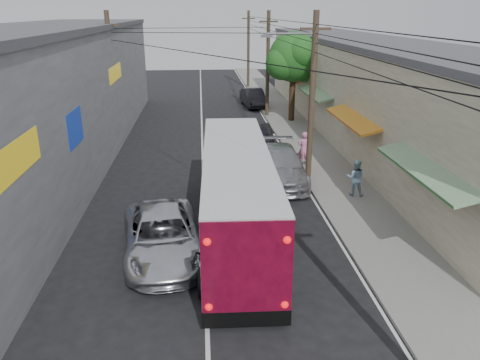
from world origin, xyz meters
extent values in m
cube|color=slate|center=(6.50, 20.00, 0.06)|extent=(3.00, 80.00, 0.12)
cube|color=beige|center=(11.00, 22.00, 3.00)|extent=(6.00, 40.00, 6.00)
cube|color=#4C4C51|center=(11.00, 22.00, 6.10)|extent=(6.20, 40.00, 0.30)
cube|color=#16661C|center=(7.70, 6.00, 2.90)|extent=(1.39, 6.00, 0.46)
cube|color=#E1591A|center=(7.70, 14.00, 2.90)|extent=(1.39, 6.00, 0.46)
cube|color=#16661C|center=(7.70, 22.00, 2.90)|extent=(1.39, 6.00, 0.46)
cube|color=#E1591A|center=(7.70, 30.00, 2.90)|extent=(1.39, 6.00, 0.46)
cube|color=#16661C|center=(7.70, 38.00, 2.90)|extent=(1.39, 6.00, 0.46)
cube|color=gray|center=(-8.50, 18.00, 3.50)|extent=(7.00, 36.00, 7.00)
cube|color=#4C4C51|center=(-8.50, 18.00, 7.10)|extent=(7.20, 36.00, 0.30)
cube|color=yellow|center=(-5.05, 4.00, 4.20)|extent=(0.12, 3.50, 1.00)
cube|color=#1433A5|center=(-5.05, 10.00, 3.60)|extent=(0.12, 2.20, 1.40)
cube|color=yellow|center=(-5.05, 20.00, 4.50)|extent=(0.12, 4.00, 0.90)
cylinder|color=#473828|center=(5.20, 13.00, 4.00)|extent=(0.28, 0.28, 8.00)
cube|color=#473828|center=(5.20, 13.00, 7.20)|extent=(1.40, 0.12, 0.12)
cylinder|color=#473828|center=(5.20, 28.00, 4.00)|extent=(0.28, 0.28, 8.00)
cube|color=#473828|center=(5.20, 28.00, 7.20)|extent=(1.40, 0.12, 0.12)
cylinder|color=#473828|center=(5.20, 43.00, 4.00)|extent=(0.28, 0.28, 8.00)
cube|color=#473828|center=(5.20, 43.00, 7.20)|extent=(1.40, 0.12, 0.12)
cylinder|color=#473828|center=(-5.20, 20.00, 4.00)|extent=(0.28, 0.28, 8.00)
cube|color=#473828|center=(-5.20, 20.00, 7.20)|extent=(1.40, 0.12, 0.12)
cylinder|color=#59595E|center=(4.10, 13.00, 7.00)|extent=(2.20, 0.10, 0.10)
cube|color=#59595E|center=(3.00, 13.00, 6.90)|extent=(0.50, 0.18, 0.12)
cylinder|color=#3F2B19|center=(6.80, 26.00, 2.00)|extent=(0.44, 0.44, 4.00)
sphere|color=#155118|center=(6.80, 26.00, 4.80)|extent=(3.60, 3.60, 3.60)
sphere|color=#155118|center=(7.80, 26.60, 4.20)|extent=(2.60, 2.60, 2.60)
sphere|color=#155118|center=(5.90, 25.60, 4.40)|extent=(2.40, 2.40, 2.40)
sphere|color=#155118|center=(7.20, 25.00, 5.20)|extent=(2.20, 2.20, 2.20)
sphere|color=#155118|center=(6.50, 26.90, 5.00)|extent=(2.00, 2.00, 2.00)
cube|color=silver|center=(1.20, 7.19, 1.07)|extent=(2.66, 11.23, 1.77)
cube|color=black|center=(1.21, 7.66, 2.37)|extent=(2.62, 9.37, 0.93)
cube|color=silver|center=(1.20, 7.19, 3.02)|extent=(2.66, 11.23, 0.47)
cube|color=maroon|center=(1.03, 1.59, 1.86)|extent=(2.31, 0.14, 2.70)
cube|color=black|center=(1.03, 1.59, 0.42)|extent=(2.33, 0.16, 0.47)
sphere|color=red|center=(0.05, 1.59, 0.84)|extent=(0.20, 0.20, 0.20)
sphere|color=red|center=(2.01, 1.53, 0.84)|extent=(0.20, 0.20, 0.20)
sphere|color=red|center=(0.05, 1.59, 2.70)|extent=(0.20, 0.20, 0.20)
sphere|color=red|center=(2.01, 1.53, 2.70)|extent=(0.20, 0.20, 0.20)
cylinder|color=black|center=(-0.08, 3.32, 0.47)|extent=(0.31, 0.94, 0.93)
cylinder|color=black|center=(2.25, 3.25, 0.47)|extent=(0.31, 0.94, 0.93)
cylinder|color=black|center=(0.12, 10.02, 0.47)|extent=(0.31, 0.94, 0.93)
cylinder|color=black|center=(2.45, 9.95, 0.47)|extent=(0.31, 0.94, 0.93)
cylinder|color=black|center=(0.16, 11.41, 0.47)|extent=(0.31, 0.94, 0.93)
cylinder|color=black|center=(2.49, 11.34, 0.47)|extent=(0.31, 0.94, 0.93)
imported|color=silver|center=(-1.44, 5.90, 0.77)|extent=(3.26, 5.81, 1.53)
imported|color=#A09FA7|center=(3.80, 13.00, 0.82)|extent=(2.54, 5.75, 1.64)
imported|color=#2A292F|center=(3.80, 20.00, 0.64)|extent=(1.81, 3.85, 1.27)
imported|color=black|center=(4.60, 32.26, 0.77)|extent=(2.16, 4.82, 1.54)
imported|color=#D16E9A|center=(5.40, 15.07, 1.04)|extent=(0.72, 0.53, 1.84)
imported|color=#8DB0CE|center=(6.78, 10.58, 0.95)|extent=(0.96, 0.85, 1.66)
camera|label=1|loc=(0.01, -8.56, 7.96)|focal=35.00mm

